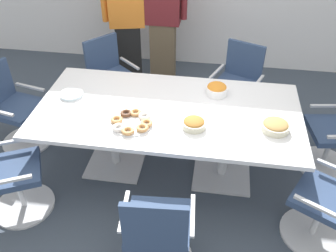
{
  "coord_description": "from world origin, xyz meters",
  "views": [
    {
      "loc": [
        0.41,
        -2.68,
        2.65
      ],
      "look_at": [
        0.0,
        0.0,
        0.55
      ],
      "focal_mm": 38.82,
      "sensor_mm": 36.0,
      "label": 1
    }
  ],
  "objects": [
    {
      "name": "office_chair_0",
      "position": [
        1.39,
        -0.64,
        0.41
      ],
      "size": [
        0.73,
        0.73,
        0.91
      ],
      "rotation": [
        0.0,
        0.0,
        1.07
      ],
      "color": "silver",
      "rests_on": "ground"
    },
    {
      "name": "office_chair_3",
      "position": [
        -0.84,
        0.96,
        0.41
      ],
      "size": [
        0.76,
        0.76,
        0.91
      ],
      "rotation": [
        0.0,
        0.0,
        -2.28
      ],
      "color": "silver",
      "rests_on": "ground"
    },
    {
      "name": "snack_bowl_chips_orange",
      "position": [
        0.42,
        0.31,
        0.81
      ],
      "size": [
        0.21,
        0.21,
        0.12
      ],
      "color": "white",
      "rests_on": "conference_table"
    },
    {
      "name": "conference_table",
      "position": [
        0.0,
        0.0,
        0.63
      ],
      "size": [
        2.4,
        1.2,
        0.75
      ],
      "color": "white",
      "rests_on": "ground"
    },
    {
      "name": "donut_platter",
      "position": [
        -0.27,
        -0.27,
        0.77
      ],
      "size": [
        0.37,
        0.37,
        0.04
      ],
      "color": "white",
      "rests_on": "conference_table"
    },
    {
      "name": "snack_bowl_pretzels",
      "position": [
        0.26,
        -0.24,
        0.79
      ],
      "size": [
        0.2,
        0.2,
        0.08
      ],
      "color": "beige",
      "rests_on": "conference_table"
    },
    {
      "name": "office_chair_6",
      "position": [
        0.09,
        -1.1,
        0.41
      ],
      "size": [
        0.58,
        0.58,
        0.91
      ],
      "rotation": [
        0.0,
        0.0,
        0.08
      ],
      "color": "silver",
      "rests_on": "ground"
    },
    {
      "name": "office_chair_4",
      "position": [
        -1.68,
        0.19,
        0.41
      ],
      "size": [
        0.64,
        0.64,
        0.91
      ],
      "rotation": [
        0.0,
        0.0,
        -1.79
      ],
      "color": "silver",
      "rests_on": "ground"
    },
    {
      "name": "ground_plane",
      "position": [
        0.0,
        0.0,
        -0.01
      ],
      "size": [
        10.0,
        10.0,
        0.01
      ],
      "primitive_type": "cube",
      "color": "#3D4754"
    },
    {
      "name": "person_standing_1",
      "position": [
        -0.33,
        1.69,
        0.96
      ],
      "size": [
        0.61,
        0.24,
        1.82
      ],
      "rotation": [
        0.0,
        0.0,
        -3.14
      ],
      "color": "brown",
      "rests_on": "ground"
    },
    {
      "name": "plate_stack",
      "position": [
        -0.94,
        0.08,
        0.77
      ],
      "size": [
        0.22,
        0.22,
        0.03
      ],
      "color": "white",
      "rests_on": "conference_table"
    },
    {
      "name": "snack_bowl_cookies",
      "position": [
        0.94,
        -0.17,
        0.79
      ],
      "size": [
        0.24,
        0.24,
        0.09
      ],
      "color": "beige",
      "rests_on": "conference_table"
    },
    {
      "name": "person_standing_0",
      "position": [
        -0.77,
        1.63,
        0.91
      ],
      "size": [
        0.61,
        0.31,
        1.75
      ],
      "rotation": [
        0.0,
        0.0,
        -2.91
      ],
      "color": "black",
      "rests_on": "ground"
    },
    {
      "name": "office_chair_5",
      "position": [
        -1.28,
        -0.72,
        0.41
      ],
      "size": [
        0.72,
        0.72,
        0.91
      ],
      "rotation": [
        0.0,
        0.0,
        -1.12
      ],
      "color": "silver",
      "rests_on": "ground"
    },
    {
      "name": "office_chair_2",
      "position": [
        0.66,
        1.02,
        0.41
      ],
      "size": [
        0.7,
        0.7,
        0.91
      ],
      "rotation": [
        0.0,
        0.0,
        -3.53
      ],
      "color": "silver",
      "rests_on": "ground"
    }
  ]
}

